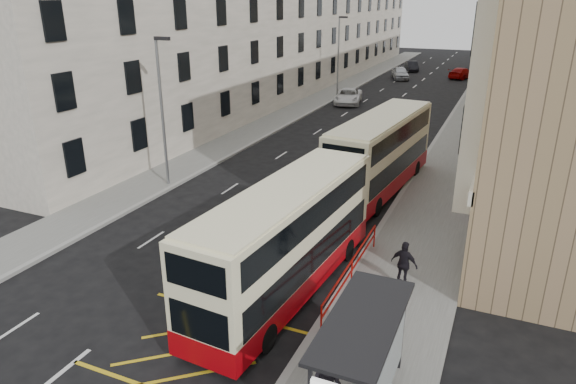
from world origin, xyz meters
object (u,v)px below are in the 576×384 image
at_px(white_van, 348,96).
at_px(car_silver, 400,73).
at_px(street_lamp_far, 339,52).
at_px(double_decker_front, 287,240).
at_px(pedestrian_near, 362,358).
at_px(street_lamp_near, 162,105).
at_px(bus_shelter, 364,354).
at_px(car_red, 462,73).
at_px(car_dark, 412,66).
at_px(double_decker_rear, 381,153).
at_px(pedestrian_far, 404,264).

height_order(white_van, car_silver, car_silver).
bearing_deg(street_lamp_far, double_decker_front, -74.30).
bearing_deg(pedestrian_near, street_lamp_near, -52.39).
bearing_deg(bus_shelter, street_lamp_far, 109.12).
distance_m(bus_shelter, car_silver, 58.39).
bearing_deg(pedestrian_near, white_van, -86.91).
distance_m(street_lamp_far, double_decker_front, 38.99).
xyz_separation_m(bus_shelter, car_red, (-3.98, 60.96, -1.44)).
bearing_deg(car_dark, car_silver, -108.62).
bearing_deg(pedestrian_near, double_decker_rear, -92.35).
xyz_separation_m(bus_shelter, pedestrian_far, (-0.34, 6.81, -1.12)).
distance_m(double_decker_front, car_red, 56.04).
bearing_deg(street_lamp_near, car_red, 77.56).
xyz_separation_m(street_lamp_far, car_dark, (3.41, 23.22, -3.95)).
height_order(street_lamp_near, car_dark, street_lamp_near).
height_order(double_decker_front, pedestrian_far, double_decker_front).
distance_m(street_lamp_far, pedestrian_near, 43.67).
bearing_deg(white_van, double_decker_rear, -79.97).
xyz_separation_m(street_lamp_far, car_silver, (3.50, 14.90, -3.84)).
xyz_separation_m(street_lamp_far, car_red, (10.71, 18.57, -3.94)).
xyz_separation_m(pedestrian_near, car_dark, (-10.93, 64.29, -0.23)).
distance_m(street_lamp_far, car_silver, 15.78).
relative_size(pedestrian_near, white_van, 0.29).
bearing_deg(car_red, pedestrian_far, 112.23).
distance_m(street_lamp_far, car_dark, 23.79).
bearing_deg(street_lamp_far, pedestrian_far, -68.04).
distance_m(bus_shelter, street_lamp_far, 44.94).
bearing_deg(street_lamp_near, bus_shelter, -40.14).
bearing_deg(white_van, car_dark, 76.12).
height_order(white_van, car_dark, white_van).
bearing_deg(street_lamp_far, car_silver, 76.77).
bearing_deg(car_red, double_decker_rear, 108.80).
distance_m(double_decker_rear, car_dark, 49.78).
height_order(street_lamp_near, white_van, street_lamp_near).
bearing_deg(street_lamp_near, double_decker_rear, 20.13).
height_order(pedestrian_far, car_red, pedestrian_far).
xyz_separation_m(street_lamp_far, double_decker_rear, (11.03, -25.96, -2.50)).
distance_m(double_decker_front, car_dark, 61.10).
distance_m(double_decker_front, pedestrian_near, 5.38).
distance_m(double_decker_rear, car_red, 44.56).
bearing_deg(white_van, car_silver, 74.58).
relative_size(double_decker_rear, car_red, 2.22).
height_order(double_decker_rear, car_dark, double_decker_rear).
distance_m(bus_shelter, double_decker_front, 6.46).
height_order(pedestrian_near, car_dark, pedestrian_near).
bearing_deg(pedestrian_near, double_decker_front, -58.29).
bearing_deg(pedestrian_near, pedestrian_far, -104.85).
bearing_deg(bus_shelter, car_red, 93.74).
distance_m(street_lamp_near, car_silver, 45.20).
height_order(bus_shelter, double_decker_rear, double_decker_rear).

